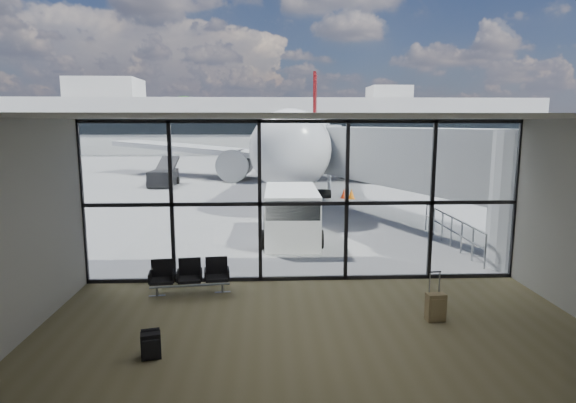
{
  "coord_description": "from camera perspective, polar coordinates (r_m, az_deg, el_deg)",
  "views": [
    {
      "loc": [
        -1.03,
        -13.04,
        4.39
      ],
      "look_at": [
        -0.29,
        3.0,
        1.77
      ],
      "focal_mm": 30.0,
      "sensor_mm": 36.0,
      "label": 1
    }
  ],
  "objects": [
    {
      "name": "tree_5",
      "position": [
        86.2,
        -12.16,
        10.05
      ],
      "size": [
        6.27,
        6.27,
        9.03
      ],
      "color": "#382619",
      "rests_on": "ground"
    },
    {
      "name": "tree_0",
      "position": [
        95.74,
        -30.32,
        8.16
      ],
      "size": [
        4.95,
        4.95,
        7.12
      ],
      "color": "#382619",
      "rests_on": "ground"
    },
    {
      "name": "tree_4",
      "position": [
        87.36,
        -16.08,
        9.48
      ],
      "size": [
        5.61,
        5.61,
        8.07
      ],
      "color": "#382619",
      "rests_on": "ground"
    },
    {
      "name": "tree_3",
      "position": [
        88.92,
        -19.87,
        8.88
      ],
      "size": [
        4.95,
        4.95,
        7.12
      ],
      "color": "#382619",
      "rests_on": "ground"
    },
    {
      "name": "tree_1",
      "position": [
        93.14,
        -27.04,
        8.8
      ],
      "size": [
        5.61,
        5.61,
        8.07
      ],
      "color": "#382619",
      "rests_on": "ground"
    },
    {
      "name": "belt_loader",
      "position": [
        35.15,
        -14.51,
        2.87
      ],
      "size": [
        1.81,
        4.29,
        1.95
      ],
      "rotation": [
        0.0,
        0.0,
        -0.03
      ],
      "color": "black",
      "rests_on": "ground"
    },
    {
      "name": "suitcase",
      "position": [
        11.46,
        17.12,
        -11.86
      ],
      "size": [
        0.43,
        0.33,
        1.12
      ],
      "rotation": [
        0.0,
        0.0,
        0.08
      ],
      "color": "olive",
      "rests_on": "ground"
    },
    {
      "name": "traffic_cone_c",
      "position": [
        28.41,
        7.52,
        0.88
      ],
      "size": [
        0.42,
        0.42,
        0.6
      ],
      "color": "orange",
      "rests_on": "ground"
    },
    {
      "name": "tree_2",
      "position": [
        90.87,
        -23.58,
        9.45
      ],
      "size": [
        6.27,
        6.27,
        9.03
      ],
      "color": "#382619",
      "rests_on": "ground"
    },
    {
      "name": "ground",
      "position": [
        53.23,
        -1.53,
        4.53
      ],
      "size": [
        220.0,
        220.0,
        0.0
      ],
      "primitive_type": "plane",
      "color": "slate",
      "rests_on": "ground"
    },
    {
      "name": "glass_curtain_wall",
      "position": [
        13.26,
        1.83,
        -0.04
      ],
      "size": [
        12.1,
        0.12,
        4.5
      ],
      "color": "white",
      "rests_on": "ground"
    },
    {
      "name": "lounge_shell",
      "position": [
        8.49,
        4.36,
        -2.59
      ],
      "size": [
        12.02,
        8.01,
        4.51
      ],
      "color": "brown",
      "rests_on": "ground"
    },
    {
      "name": "far_terminal",
      "position": [
        75.02,
        -2.33,
        9.12
      ],
      "size": [
        80.0,
        12.2,
        11.0
      ],
      "color": "#B3B3AE",
      "rests_on": "ground"
    },
    {
      "name": "apron_railing",
      "position": [
        18.19,
        18.8,
        -2.88
      ],
      "size": [
        0.06,
        5.46,
        1.11
      ],
      "color": "gray",
      "rests_on": "ground"
    },
    {
      "name": "traffic_cone_b",
      "position": [
        28.62,
        6.65,
        0.94
      ],
      "size": [
        0.41,
        0.41,
        0.58
      ],
      "color": "#FF370D",
      "rests_on": "ground"
    },
    {
      "name": "backpack",
      "position": [
        9.78,
        -15.94,
        -16.07
      ],
      "size": [
        0.41,
        0.4,
        0.55
      ],
      "rotation": [
        0.0,
        0.0,
        0.24
      ],
      "color": "black",
      "rests_on": "ground"
    },
    {
      "name": "seating_row",
      "position": [
        12.91,
        -11.56,
        -8.47
      ],
      "size": [
        2.04,
        0.79,
        0.9
      ],
      "rotation": [
        0.0,
        0.0,
        0.12
      ],
      "color": "gray",
      "rests_on": "ground"
    },
    {
      "name": "service_van",
      "position": [
        18.2,
        0.39,
        -1.5
      ],
      "size": [
        2.26,
        4.49,
        1.93
      ],
      "rotation": [
        0.0,
        0.0,
        -0.02
      ],
      "color": "white",
      "rests_on": "ground"
    },
    {
      "name": "mobile_stairs",
      "position": [
        28.72,
        -29.39,
        0.54
      ],
      "size": [
        2.95,
        4.09,
        2.62
      ],
      "rotation": [
        0.0,
        0.0,
        -0.37
      ],
      "color": "gold",
      "rests_on": "ground"
    },
    {
      "name": "jet_bridge",
      "position": [
        21.03,
        13.78,
        4.56
      ],
      "size": [
        8.0,
        16.5,
        4.33
      ],
      "color": "#A1A4A6",
      "rests_on": "ground"
    },
    {
      "name": "airliner",
      "position": [
        39.95,
        2.35,
        7.38
      ],
      "size": [
        33.64,
        39.16,
        10.12
      ],
      "rotation": [
        0.0,
        0.0,
        -0.13
      ],
      "color": "silver",
      "rests_on": "ground"
    }
  ]
}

